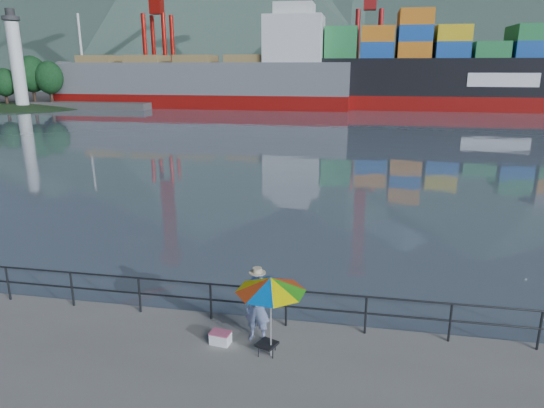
{
  "coord_description": "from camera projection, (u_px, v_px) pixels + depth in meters",
  "views": [
    {
      "loc": [
        4.68,
        -9.33,
        6.44
      ],
      "look_at": [
        1.84,
        6.0,
        2.0
      ],
      "focal_mm": 32.0,
      "sensor_mm": 36.0,
      "label": 1
    }
  ],
  "objects": [
    {
      "name": "guardrail",
      "position": [
        175.0,
        298.0,
        12.87
      ],
      "size": [
        22.0,
        0.06,
        1.03
      ],
      "color": "#2D3033",
      "rests_on": "ground"
    },
    {
      "name": "far_dock",
      "position": [
        390.0,
        99.0,
        97.6
      ],
      "size": [
        200.0,
        40.0,
        0.4
      ],
      "primitive_type": "cube",
      "color": "#514F4C",
      "rests_on": "ground"
    },
    {
      "name": "port_cranes",
      "position": [
        528.0,
        7.0,
        81.02
      ],
      "size": [
        116.0,
        28.0,
        38.4
      ],
      "color": "red",
      "rests_on": "ground"
    },
    {
      "name": "harbor_water",
      "position": [
        347.0,
        90.0,
        134.34
      ],
      "size": [
        500.0,
        280.0,
        0.0
      ],
      "primitive_type": "cube",
      "color": "#4E5C69",
      "rests_on": "ground"
    },
    {
      "name": "beach_umbrella",
      "position": [
        271.0,
        284.0,
        10.71
      ],
      "size": [
        1.95,
        1.95,
        1.96
      ],
      "color": "white",
      "rests_on": "ground"
    },
    {
      "name": "cooler_bag",
      "position": [
        221.0,
        338.0,
        11.65
      ],
      "size": [
        0.51,
        0.38,
        0.27
      ],
      "primitive_type": "cube",
      "rotation": [
        0.0,
        0.0,
        -0.15
      ],
      "color": "white",
      "rests_on": "ground"
    },
    {
      "name": "bulk_carrier",
      "position": [
        210.0,
        81.0,
        80.12
      ],
      "size": [
        49.69,
        8.6,
        14.5
      ],
      "color": "maroon",
      "rests_on": "ground"
    },
    {
      "name": "container_ship",
      "position": [
        507.0,
        70.0,
        74.94
      ],
      "size": [
        59.83,
        9.97,
        18.1
      ],
      "color": "maroon",
      "rests_on": "ground"
    },
    {
      "name": "folding_stool",
      "position": [
        267.0,
        348.0,
        11.24
      ],
      "size": [
        0.55,
        0.55,
        0.28
      ],
      "color": "black",
      "rests_on": "ground"
    },
    {
      "name": "container_stacks",
      "position": [
        519.0,
        84.0,
        93.46
      ],
      "size": [
        58.0,
        8.4,
        7.8
      ],
      "color": "#194CA5",
      "rests_on": "ground"
    },
    {
      "name": "fisherman",
      "position": [
        258.0,
        307.0,
        11.6
      ],
      "size": [
        0.7,
        0.52,
        1.75
      ],
      "primitive_type": "imported",
      "rotation": [
        0.0,
        0.0,
        -0.16
      ],
      "color": "#2E4B99",
      "rests_on": "ground"
    },
    {
      "name": "fishing_rod",
      "position": [
        257.0,
        319.0,
        12.83
      ],
      "size": [
        0.43,
        1.86,
        1.34
      ],
      "primitive_type": "cylinder",
      "rotation": [
        0.96,
        0.0,
        0.22
      ],
      "color": "black",
      "rests_on": "ground"
    }
  ]
}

